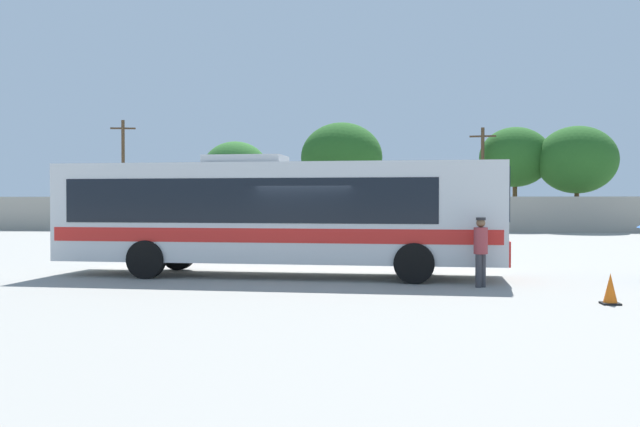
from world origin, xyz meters
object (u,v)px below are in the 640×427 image
(roadside_tree_midright, at_px, (515,157))
(traffic_cone_on_apron, at_px, (610,289))
(parked_car_leftmost_black, at_px, (218,221))
(roadside_tree_left, at_px, (235,170))
(roadside_tree_right, at_px, (577,160))
(parked_car_second_red, at_px, (302,222))
(utility_pole_far, at_px, (483,177))
(coach_bus_silver_red, at_px, (273,211))
(attendant_by_bus_door, at_px, (481,248))
(roadside_tree_midleft, at_px, (342,157))
(utility_pole_near, at_px, (123,172))

(roadside_tree_midright, bearing_deg, traffic_cone_on_apron, -97.41)
(parked_car_leftmost_black, distance_m, roadside_tree_left, 9.13)
(roadside_tree_midright, xyz_separation_m, roadside_tree_right, (3.92, -1.44, -0.29))
(parked_car_second_red, xyz_separation_m, utility_pole_far, (12.00, 5.22, 2.99))
(coach_bus_silver_red, distance_m, parked_car_leftmost_black, 26.47)
(coach_bus_silver_red, bearing_deg, utility_pole_far, 71.79)
(attendant_by_bus_door, distance_m, parked_car_leftmost_black, 30.40)
(coach_bus_silver_red, relative_size, parked_car_leftmost_black, 3.01)
(coach_bus_silver_red, bearing_deg, traffic_cone_on_apron, -31.84)
(attendant_by_bus_door, bearing_deg, coach_bus_silver_red, 158.61)
(roadside_tree_midleft, bearing_deg, coach_bus_silver_red, -90.09)
(attendant_by_bus_door, relative_size, utility_pole_near, 0.21)
(parked_car_leftmost_black, distance_m, roadside_tree_right, 24.81)
(attendant_by_bus_door, bearing_deg, utility_pole_near, 123.18)
(traffic_cone_on_apron, bearing_deg, attendant_by_bus_door, 130.36)
(parked_car_leftmost_black, xyz_separation_m, roadside_tree_midleft, (7.62, 6.58, 4.50))
(roadside_tree_left, bearing_deg, parked_car_second_red, -54.63)
(utility_pole_far, bearing_deg, roadside_tree_midleft, 170.31)
(parked_car_leftmost_black, xyz_separation_m, roadside_tree_right, (23.93, 5.07, 4.14))
(parked_car_leftmost_black, xyz_separation_m, utility_pole_far, (17.52, 4.89, 3.00))
(parked_car_second_red, bearing_deg, utility_pole_near, 158.93)
(roadside_tree_midright, bearing_deg, roadside_tree_right, -20.17)
(parked_car_leftmost_black, relative_size, traffic_cone_on_apron, 6.49)
(attendant_by_bus_door, xyz_separation_m, roadside_tree_midright, (7.00, 33.98, 4.23))
(roadside_tree_midright, distance_m, roadside_tree_right, 4.18)
(attendant_by_bus_door, xyz_separation_m, roadside_tree_left, (-13.63, 35.79, 3.51))
(roadside_tree_midleft, bearing_deg, roadside_tree_midright, -0.33)
(utility_pole_far, bearing_deg, roadside_tree_midright, 32.97)
(parked_car_leftmost_black, xyz_separation_m, parked_car_second_red, (5.52, -0.33, 0.01))
(attendant_by_bus_door, bearing_deg, roadside_tree_left, 110.85)
(coach_bus_silver_red, relative_size, parked_car_second_red, 2.69)
(parked_car_second_red, distance_m, roadside_tree_midright, 16.63)
(utility_pole_near, distance_m, roadside_tree_midleft, 15.94)
(parked_car_second_red, distance_m, roadside_tree_left, 11.24)
(utility_pole_near, xyz_separation_m, roadside_tree_midleft, (15.82, 1.62, 1.10))
(attendant_by_bus_door, height_order, utility_pole_near, utility_pole_near)
(roadside_tree_midright, height_order, roadside_tree_right, roadside_tree_midright)
(utility_pole_near, bearing_deg, roadside_tree_midleft, 5.86)
(coach_bus_silver_red, bearing_deg, roadside_tree_right, 61.72)
(utility_pole_near, height_order, roadside_tree_midleft, utility_pole_near)
(roadside_tree_midleft, bearing_deg, roadside_tree_right, -5.29)
(parked_car_leftmost_black, relative_size, utility_pole_near, 0.52)
(attendant_by_bus_door, height_order, utility_pole_far, utility_pole_far)
(utility_pole_near, height_order, roadside_tree_midright, utility_pole_near)
(attendant_by_bus_door, xyz_separation_m, utility_pole_far, (4.51, 32.36, 2.79))
(utility_pole_near, xyz_separation_m, utility_pole_far, (25.71, -0.07, -0.40))
(parked_car_leftmost_black, distance_m, roadside_tree_midright, 21.51)
(coach_bus_silver_red, relative_size, roadside_tree_left, 1.89)
(parked_car_second_red, height_order, traffic_cone_on_apron, parked_car_second_red)
(roadside_tree_right, bearing_deg, parked_car_second_red, -163.66)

